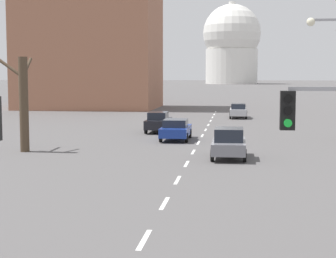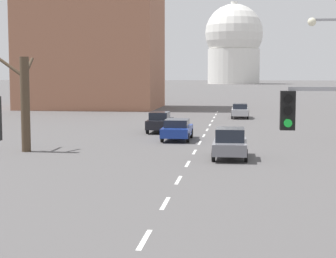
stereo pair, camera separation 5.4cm
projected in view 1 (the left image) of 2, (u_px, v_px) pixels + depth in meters
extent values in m
cube|color=silver|center=(144.00, 240.00, 15.85)|extent=(0.16, 2.00, 0.01)
cube|color=silver|center=(165.00, 203.00, 20.29)|extent=(0.16, 2.00, 0.01)
cube|color=silver|center=(178.00, 180.00, 24.74)|extent=(0.16, 2.00, 0.01)
cube|color=silver|center=(187.00, 164.00, 29.18)|extent=(0.16, 2.00, 0.01)
cube|color=silver|center=(193.00, 152.00, 33.63)|extent=(0.16, 2.00, 0.01)
cube|color=silver|center=(198.00, 143.00, 38.07)|extent=(0.16, 2.00, 0.01)
cube|color=silver|center=(202.00, 136.00, 42.52)|extent=(0.16, 2.00, 0.01)
cube|color=silver|center=(206.00, 130.00, 46.96)|extent=(0.16, 2.00, 0.01)
cube|color=silver|center=(208.00, 125.00, 51.41)|extent=(0.16, 2.00, 0.01)
cube|color=silver|center=(211.00, 121.00, 55.85)|extent=(0.16, 2.00, 0.01)
cube|color=silver|center=(213.00, 117.00, 60.30)|extent=(0.16, 2.00, 0.01)
cube|color=silver|center=(214.00, 114.00, 64.74)|extent=(0.16, 2.00, 0.01)
cube|color=silver|center=(216.00, 112.00, 69.19)|extent=(0.16, 2.00, 0.01)
cube|color=#9E9EA3|center=(322.00, 89.00, 13.61)|extent=(1.60, 0.10, 0.10)
cube|color=black|center=(288.00, 110.00, 13.76)|extent=(0.36, 0.28, 0.96)
cylinder|color=black|center=(288.00, 99.00, 13.56)|extent=(0.20, 0.06, 0.20)
cylinder|color=black|center=(288.00, 111.00, 13.59)|extent=(0.20, 0.06, 0.20)
cylinder|color=green|center=(288.00, 123.00, 13.62)|extent=(0.20, 0.06, 0.20)
cube|color=#9E9EA3|center=(336.00, 20.00, 23.56)|extent=(2.07, 0.10, 0.10)
sphere|color=#F2EAC6|center=(311.00, 22.00, 23.69)|extent=(0.36, 0.36, 0.36)
cube|color=slate|center=(229.00, 146.00, 31.07)|extent=(1.82, 4.08, 0.64)
cube|color=#1E232D|center=(229.00, 135.00, 30.81)|extent=(1.55, 1.96, 0.71)
cylinder|color=black|center=(214.00, 149.00, 32.46)|extent=(0.18, 0.70, 0.70)
cylinder|color=black|center=(244.00, 149.00, 32.25)|extent=(0.18, 0.70, 0.70)
cylinder|color=black|center=(212.00, 155.00, 29.96)|extent=(0.18, 0.70, 0.70)
cylinder|color=black|center=(245.00, 156.00, 29.75)|extent=(0.18, 0.70, 0.70)
cube|color=black|center=(159.00, 123.00, 45.12)|extent=(1.70, 4.54, 0.69)
cube|color=#1E232D|center=(158.00, 116.00, 44.83)|extent=(1.44, 2.18, 0.59)
cylinder|color=black|center=(151.00, 126.00, 46.64)|extent=(0.18, 0.70, 0.70)
cylinder|color=black|center=(170.00, 126.00, 46.45)|extent=(0.18, 0.70, 0.70)
cylinder|color=black|center=(146.00, 129.00, 43.86)|extent=(0.18, 0.70, 0.70)
cylinder|color=black|center=(166.00, 129.00, 43.67)|extent=(0.18, 0.70, 0.70)
cube|color=#B7B7BC|center=(238.00, 112.00, 59.41)|extent=(1.72, 4.56, 0.65)
cube|color=#1E232D|center=(238.00, 106.00, 59.13)|extent=(1.47, 2.19, 0.55)
cylinder|color=black|center=(231.00, 114.00, 60.94)|extent=(0.18, 0.69, 0.69)
cylinder|color=black|center=(246.00, 114.00, 60.74)|extent=(0.18, 0.69, 0.69)
cylinder|color=black|center=(230.00, 116.00, 58.15)|extent=(0.18, 0.69, 0.69)
cylinder|color=black|center=(246.00, 116.00, 57.95)|extent=(0.18, 0.69, 0.69)
cube|color=navy|center=(176.00, 131.00, 39.66)|extent=(1.89, 4.51, 0.63)
cube|color=#1E232D|center=(176.00, 123.00, 39.39)|extent=(1.60, 2.16, 0.53)
cylinder|color=black|center=(166.00, 133.00, 41.18)|extent=(0.18, 0.68, 0.68)
cylinder|color=black|center=(190.00, 133.00, 40.97)|extent=(0.18, 0.68, 0.68)
cylinder|color=black|center=(161.00, 137.00, 38.42)|extent=(0.18, 0.68, 0.68)
cylinder|color=black|center=(187.00, 138.00, 38.21)|extent=(0.18, 0.68, 0.68)
cylinder|color=#473828|center=(24.00, 105.00, 33.53)|extent=(0.54, 0.54, 5.68)
cylinder|color=#473828|center=(27.00, 68.00, 34.11)|extent=(0.29, 1.71, 1.30)
cylinder|color=#473828|center=(4.00, 64.00, 33.66)|extent=(2.58, 0.73, 1.74)
cylinder|color=#473828|center=(20.00, 86.00, 34.56)|extent=(1.16, 2.39, 1.83)
cylinder|color=silver|center=(231.00, 67.00, 262.63)|extent=(24.17, 24.17, 16.12)
sphere|color=silver|center=(232.00, 33.00, 261.11)|extent=(26.86, 26.86, 26.86)
cylinder|color=silver|center=(232.00, 7.00, 259.93)|extent=(3.22, 3.22, 4.70)
cube|color=#9E664C|center=(90.00, 25.00, 75.99)|extent=(18.00, 14.00, 22.52)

